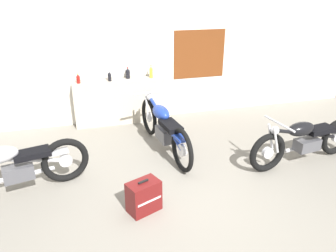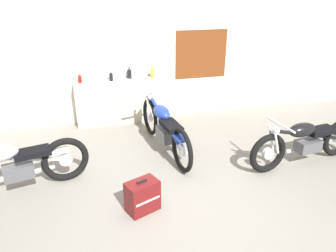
{
  "view_description": "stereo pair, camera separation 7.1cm",
  "coord_description": "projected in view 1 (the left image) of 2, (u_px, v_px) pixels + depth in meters",
  "views": [
    {
      "loc": [
        -1.2,
        -3.17,
        2.66
      ],
      "look_at": [
        0.01,
        1.14,
        0.7
      ],
      "focal_mm": 35.0,
      "sensor_mm": 36.0,
      "label": 1
    },
    {
      "loc": [
        -1.13,
        -3.18,
        2.66
      ],
      "look_at": [
        0.01,
        1.14,
        0.7
      ],
      "focal_mm": 35.0,
      "sensor_mm": 36.0,
      "label": 2
    }
  ],
  "objects": [
    {
      "name": "ground_plane",
      "position": [
        191.0,
        211.0,
        4.15
      ],
      "size": [
        24.0,
        24.0,
        0.0
      ],
      "primitive_type": "plane",
      "color": "gray"
    },
    {
      "name": "wall_back",
      "position": [
        138.0,
        52.0,
        6.51
      ],
      "size": [
        10.0,
        0.07,
        2.8
      ],
      "color": "silver",
      "rests_on": "ground_plane"
    },
    {
      "name": "sill_counter",
      "position": [
        120.0,
        102.0,
        6.62
      ],
      "size": [
        1.8,
        0.28,
        0.91
      ],
      "color": "#B7AD99",
      "rests_on": "ground_plane"
    },
    {
      "name": "bottle_leftmost",
      "position": [
        78.0,
        79.0,
        6.18
      ],
      "size": [
        0.07,
        0.07,
        0.18
      ],
      "color": "maroon",
      "rests_on": "sill_counter"
    },
    {
      "name": "bottle_left_center",
      "position": [
        110.0,
        77.0,
        6.32
      ],
      "size": [
        0.07,
        0.07,
        0.2
      ],
      "color": "black",
      "rests_on": "sill_counter"
    },
    {
      "name": "bottle_center",
      "position": [
        128.0,
        74.0,
        6.48
      ],
      "size": [
        0.09,
        0.09,
        0.22
      ],
      "color": "black",
      "rests_on": "sill_counter"
    },
    {
      "name": "bottle_right_center",
      "position": [
        151.0,
        72.0,
        6.52
      ],
      "size": [
        0.07,
        0.07,
        0.26
      ],
      "color": "gold",
      "rests_on": "sill_counter"
    },
    {
      "name": "motorcycle_silver",
      "position": [
        12.0,
        168.0,
        4.34
      ],
      "size": [
        2.03,
        0.74,
        0.84
      ],
      "color": "black",
      "rests_on": "ground_plane"
    },
    {
      "name": "motorcycle_black",
      "position": [
        304.0,
        140.0,
        5.15
      ],
      "size": [
        2.04,
        0.64,
        0.79
      ],
      "color": "black",
      "rests_on": "ground_plane"
    },
    {
      "name": "motorcycle_blue",
      "position": [
        164.0,
        127.0,
        5.52
      ],
      "size": [
        0.64,
        2.14,
        0.88
      ],
      "color": "black",
      "rests_on": "ground_plane"
    },
    {
      "name": "hard_case_darkred",
      "position": [
        144.0,
        196.0,
        4.09
      ],
      "size": [
        0.46,
        0.38,
        0.44
      ],
      "color": "maroon",
      "rests_on": "ground_plane"
    }
  ]
}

